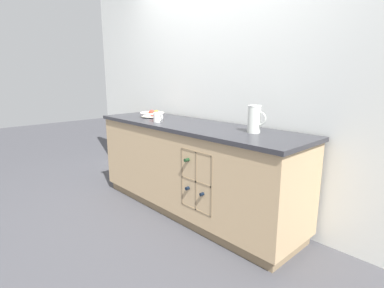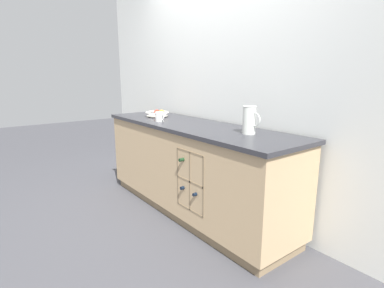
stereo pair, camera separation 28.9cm
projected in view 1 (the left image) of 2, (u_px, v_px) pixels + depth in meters
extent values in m
plane|color=#424247|center=(192.00, 210.00, 3.04)|extent=(14.00, 14.00, 0.00)
cube|color=silver|center=(219.00, 82.00, 3.01)|extent=(4.68, 0.06, 2.55)
cube|color=#8B7354|center=(192.00, 206.00, 3.03)|extent=(2.22, 0.55, 0.09)
cube|color=tan|center=(192.00, 166.00, 2.94)|extent=(2.28, 0.61, 0.76)
cube|color=#2D2D33|center=(192.00, 126.00, 2.85)|extent=(2.32, 0.65, 0.03)
cube|color=#8B7354|center=(204.00, 179.00, 2.54)|extent=(0.35, 0.01, 0.50)
cube|color=#8B7354|center=(186.00, 175.00, 2.63)|extent=(0.02, 0.10, 0.50)
cube|color=#8B7354|center=(215.00, 186.00, 2.38)|extent=(0.02, 0.10, 0.50)
cube|color=#8B7354|center=(200.00, 208.00, 2.56)|extent=(0.35, 0.10, 0.02)
cube|color=#8B7354|center=(200.00, 180.00, 2.50)|extent=(0.35, 0.10, 0.02)
cube|color=#8B7354|center=(200.00, 151.00, 2.45)|extent=(0.35, 0.10, 0.02)
cube|color=#8B7354|center=(200.00, 180.00, 2.50)|extent=(0.02, 0.10, 0.50)
cylinder|color=black|center=(200.00, 184.00, 2.64)|extent=(0.08, 0.18, 0.08)
cylinder|color=black|center=(189.00, 188.00, 2.56)|extent=(0.03, 0.08, 0.03)
cylinder|color=black|center=(217.00, 189.00, 2.54)|extent=(0.08, 0.21, 0.08)
cylinder|color=black|center=(204.00, 193.00, 2.44)|extent=(0.03, 0.09, 0.03)
cylinder|color=#19381E|center=(201.00, 156.00, 2.59)|extent=(0.08, 0.20, 0.08)
cylinder|color=#19381E|center=(189.00, 160.00, 2.49)|extent=(0.03, 0.09, 0.03)
cylinder|color=silver|center=(152.00, 117.00, 3.32)|extent=(0.12, 0.12, 0.01)
cone|color=silver|center=(152.00, 114.00, 3.31)|extent=(0.24, 0.24, 0.05)
torus|color=silver|center=(152.00, 113.00, 3.31)|extent=(0.26, 0.26, 0.02)
sphere|color=gold|center=(156.00, 113.00, 3.36)|extent=(0.07, 0.07, 0.07)
sphere|color=red|center=(153.00, 114.00, 3.26)|extent=(0.07, 0.07, 0.07)
sphere|color=red|center=(152.00, 113.00, 3.32)|extent=(0.07, 0.07, 0.07)
cylinder|color=silver|center=(254.00, 119.00, 2.38)|extent=(0.10, 0.10, 0.22)
torus|color=silver|center=(255.00, 106.00, 2.36)|extent=(0.11, 0.11, 0.01)
torus|color=silver|center=(260.00, 118.00, 2.34)|extent=(0.11, 0.01, 0.11)
cylinder|color=white|center=(158.00, 117.00, 2.96)|extent=(0.09, 0.09, 0.10)
torus|color=white|center=(161.00, 117.00, 2.93)|extent=(0.07, 0.01, 0.07)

